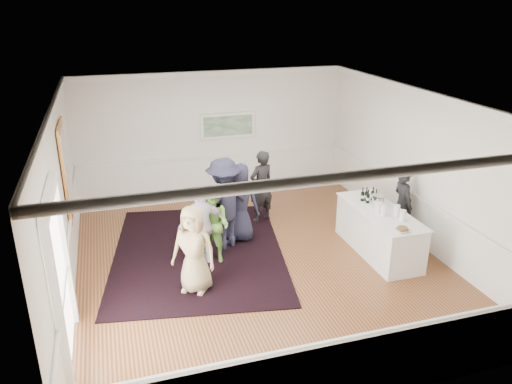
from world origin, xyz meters
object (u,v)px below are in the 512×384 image
object	(u,v)px
ice_bucket	(378,201)
guest_green	(212,225)
bartender	(402,205)
guest_dark_b	(261,187)
guest_navy	(240,203)
nut_bowl	(402,229)
guest_dark_a	(224,204)
guest_tan	(194,249)
guest_lilac	(202,226)
serving_table	(379,231)

from	to	relation	value
ice_bucket	guest_green	bearing A→B (deg)	172.76
guest_green	ice_bucket	distance (m)	3.38
bartender	guest_dark_b	xyz separation A→B (m)	(-2.58, 1.77, 0.05)
guest_navy	nut_bowl	size ratio (longest dim) A/B	6.57
guest_green	guest_navy	distance (m)	1.07
bartender	guest_dark_a	xyz separation A→B (m)	(-3.69, 0.75, 0.17)
ice_bucket	nut_bowl	world-z (taller)	ice_bucket
guest_dark_a	ice_bucket	world-z (taller)	guest_dark_a
guest_tan	ice_bucket	bearing A→B (deg)	39.71
guest_lilac	nut_bowl	size ratio (longest dim) A/B	6.20
guest_lilac	guest_navy	distance (m)	1.25
guest_tan	guest_green	distance (m)	1.11
guest_navy	guest_green	bearing A→B (deg)	76.49
guest_lilac	guest_dark_b	bearing A→B (deg)	-142.05
serving_table	bartender	distance (m)	0.91
serving_table	guest_lilac	world-z (taller)	guest_lilac
guest_dark_a	guest_tan	bearing A→B (deg)	32.92
guest_green	ice_bucket	size ratio (longest dim) A/B	5.86
bartender	guest_lilac	xyz separation A→B (m)	(-4.27, 0.22, 0.00)
guest_lilac	guest_dark_a	distance (m)	0.80
guest_lilac	bartender	bearing A→B (deg)	172.39
guest_dark_b	nut_bowl	xyz separation A→B (m)	(1.71, -3.12, 0.11)
guest_navy	nut_bowl	bearing A→B (deg)	167.29
guest_green	nut_bowl	bearing A→B (deg)	19.42
guest_tan	guest_lilac	distance (m)	0.99
bartender	nut_bowl	bearing A→B (deg)	148.04
bartender	ice_bucket	world-z (taller)	bartender
serving_table	nut_bowl	bearing A→B (deg)	-96.77
serving_table	guest_green	distance (m)	3.37
guest_green	bartender	bearing A→B (deg)	42.52
serving_table	guest_navy	bearing A→B (deg)	151.23
ice_bucket	guest_lilac	bearing A→B (deg)	173.66
ice_bucket	nut_bowl	distance (m)	1.18
guest_green	guest_navy	world-z (taller)	guest_navy
guest_tan	nut_bowl	bearing A→B (deg)	22.20
guest_tan	guest_navy	world-z (taller)	guest_navy
guest_green	nut_bowl	world-z (taller)	guest_green
guest_navy	guest_dark_b	bearing A→B (deg)	-101.94
bartender	ice_bucket	xyz separation A→B (m)	(-0.71, -0.18, 0.24)
guest_navy	guest_lilac	bearing A→B (deg)	70.60
serving_table	ice_bucket	world-z (taller)	ice_bucket
ice_bucket	guest_dark_a	bearing A→B (deg)	162.67
bartender	guest_green	world-z (taller)	bartender
nut_bowl	guest_lilac	bearing A→B (deg)	155.27
serving_table	bartender	xyz separation A→B (m)	(0.76, 0.39, 0.33)
guest_dark_b	ice_bucket	distance (m)	2.71
bartender	guest_dark_b	bearing A→B (deg)	56.30
guest_dark_a	serving_table	bearing A→B (deg)	133.19
serving_table	guest_dark_b	size ratio (longest dim) A/B	1.34
bartender	guest_tan	distance (m)	4.65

